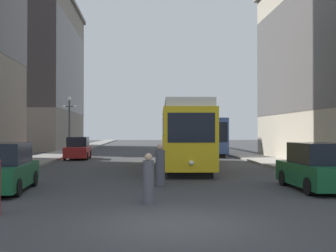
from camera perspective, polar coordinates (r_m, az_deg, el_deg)
The scene contains 12 objects.
ground_plane at distance 10.18m, azimuth 0.79°, elevation -13.59°, with size 200.00×200.00×0.00m, color #38383A.
sidewalk_left at distance 50.57m, azimuth -12.81°, elevation -3.24°, with size 2.91×120.00×0.15m, color gray.
sidewalk_right at distance 50.84m, azimuth 7.06°, elevation -3.24°, with size 2.91×120.00×0.15m, color gray.
streetcar at distance 25.81m, azimuth 2.14°, elevation -1.14°, with size 3.25×13.91×3.89m.
transit_bus at distance 40.35m, azimuth 4.72°, elevation -1.23°, with size 2.99×11.80×3.45m.
parked_car_left_near at distance 16.64m, azimuth -22.05°, elevation -5.60°, with size 2.06×4.51×1.82m.
parked_car_left_mid at distance 34.26m, azimuth -12.49°, elevation -3.14°, with size 1.99×4.29×1.82m.
parked_car_right_far at distance 16.81m, azimuth 20.10°, elevation -5.57°, with size 1.90×4.26×1.82m.
pedestrian_crossing_far at distance 12.97m, azimuth -2.75°, elevation -7.53°, with size 0.35×0.35×1.58m.
pedestrian_on_sidewalk at distance 16.95m, azimuth -1.11°, elevation -5.67°, with size 0.39×0.39×1.75m.
lamp_post_left_far at distance 41.28m, azimuth -13.64°, elevation 1.36°, with size 1.41×0.36×5.55m.
building_left_corner at distance 59.00m, azimuth -19.61°, elevation 7.20°, with size 13.82×22.11×20.26m.
Camera 1 is at (-0.78, -9.90, 2.25)m, focal length 43.55 mm.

